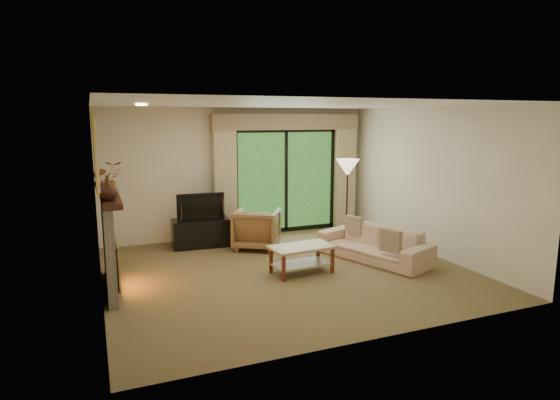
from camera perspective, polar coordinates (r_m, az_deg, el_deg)
name	(u,v)px	position (r m, az deg, el deg)	size (l,w,h in m)	color
floor	(287,271)	(7.52, 0.87, -8.65)	(5.50, 5.50, 0.00)	brown
ceiling	(288,104)	(7.13, 0.92, 11.56)	(5.50, 5.50, 0.00)	white
wall_back	(239,173)	(9.54, -4.96, 3.31)	(5.00, 5.00, 0.00)	beige
wall_front	(379,224)	(5.04, 12.02, -2.88)	(5.00, 5.00, 0.00)	beige
wall_left	(96,202)	(6.66, -21.48, -0.26)	(5.00, 5.00, 0.00)	beige
wall_right	(431,181)	(8.65, 17.94, 2.17)	(5.00, 5.00, 0.00)	beige
fireplace	(108,243)	(6.98, -20.20, -4.90)	(0.24, 1.70, 1.37)	slate
mirror	(96,152)	(6.78, -21.56, 5.45)	(0.07, 1.45, 1.02)	gold
sliding_door	(286,181)	(9.86, 0.71, 2.39)	(2.26, 0.10, 2.16)	black
curtain_left	(225,180)	(9.31, -6.73, 2.49)	(0.45, 0.18, 2.35)	tan
curtain_right	(345,174)	(10.34, 7.87, 3.21)	(0.45, 0.18, 2.35)	tan
cornice	(288,122)	(9.69, 0.93, 9.49)	(3.20, 0.24, 0.32)	#957B5C
media_console	(201,233)	(8.97, -9.64, -3.97)	(1.05, 0.47, 0.53)	black
tv	(200,206)	(8.86, -9.74, -0.72)	(0.88, 0.11, 0.51)	black
armchair	(257,229)	(8.72, -2.84, -3.49)	(0.79, 0.82, 0.75)	brown
sofa	(374,244)	(8.16, 11.40, -5.27)	(1.94, 0.76, 0.57)	tan
pillow_near	(391,241)	(7.63, 13.35, -4.86)	(0.10, 0.36, 0.36)	brown
pillow_far	(354,226)	(8.54, 9.01, -3.14)	(0.09, 0.35, 0.35)	brown
coffee_table	(302,259)	(7.38, 2.66, -7.24)	(0.97, 0.54, 0.44)	tan
floor_lamp	(347,202)	(9.03, 8.14, -0.23)	(0.44, 0.44, 1.64)	beige
vase	(107,189)	(6.33, -20.30, 1.23)	(0.27, 0.27, 0.28)	#371912
branches	(106,179)	(6.59, -20.43, 2.42)	(0.43, 0.37, 0.48)	#A0571E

